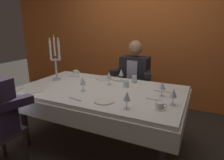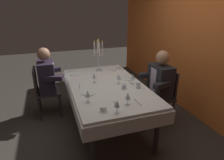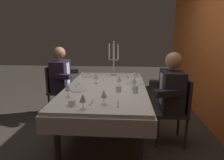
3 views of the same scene
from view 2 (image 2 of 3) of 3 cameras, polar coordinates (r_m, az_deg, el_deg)
ground_plane at (r=3.36m, az=-1.45°, el=-13.14°), size 12.00×12.00×0.00m
back_wall at (r=3.66m, az=24.47°, el=10.82°), size 6.00×0.12×2.70m
dining_table at (r=3.05m, az=-1.56°, el=-3.44°), size 1.94×1.14×0.74m
candelabra at (r=3.58m, az=-3.96°, el=7.16°), size 0.19×0.19×0.60m
dinner_plate_0 at (r=3.51m, az=-10.76°, el=1.75°), size 0.21×0.21×0.01m
dinner_plate_1 at (r=2.73m, az=-6.97°, el=-3.80°), size 0.20×0.20×0.01m
dinner_plate_2 at (r=3.27m, az=4.41°, el=0.65°), size 0.25×0.25×0.01m
wine_glass_0 at (r=3.01m, az=6.07°, el=0.88°), size 0.07×0.07×0.16m
wine_glass_1 at (r=3.00m, az=1.92°, el=0.96°), size 0.07×0.07×0.16m
wine_glass_2 at (r=2.44m, az=-7.17°, el=-4.13°), size 0.07×0.07×0.16m
wine_glass_3 at (r=3.05m, az=-5.23°, el=1.24°), size 0.07×0.07×0.16m
wine_glass_4 at (r=2.19m, az=1.46°, el=-7.02°), size 0.07×0.07×0.16m
wine_glass_5 at (r=2.37m, az=4.66°, el=-4.83°), size 0.07×0.07×0.16m
water_tumbler_0 at (r=2.88m, az=7.69°, el=-1.57°), size 0.06×0.06×0.09m
water_tumbler_1 at (r=2.83m, az=3.54°, el=-2.02°), size 0.07×0.07×0.08m
coffee_cup_0 at (r=3.72m, az=1.90°, el=3.56°), size 0.13×0.12×0.06m
coffee_cup_1 at (r=2.27m, az=-2.62°, el=-8.48°), size 0.13×0.12×0.06m
fork_0 at (r=2.41m, az=1.12°, el=-7.28°), size 0.17×0.03×0.01m
knife_1 at (r=2.49m, az=7.52°, el=-6.45°), size 0.19×0.02×0.01m
spoon_2 at (r=3.13m, az=5.17°, el=-0.46°), size 0.17×0.05×0.01m
fork_3 at (r=2.98m, az=-9.59°, el=-1.80°), size 0.17×0.05×0.01m
fork_4 at (r=3.67m, az=-12.07°, el=2.45°), size 0.07×0.17×0.01m
fork_5 at (r=3.63m, az=0.32°, el=2.74°), size 0.17×0.06×0.01m
seated_diner_0 at (r=3.55m, az=-18.85°, el=0.97°), size 0.63×0.48×1.24m
seated_diner_1 at (r=3.26m, az=14.14°, el=-0.29°), size 0.63×0.48×1.24m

